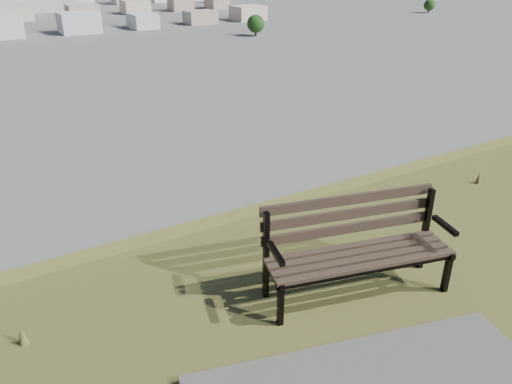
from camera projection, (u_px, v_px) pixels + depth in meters
park_bench at (356, 242)px, 4.88m from camera, size 1.92×1.01×0.96m
arena at (21, 1)px, 246.84m from camera, size 53.11×28.14×21.39m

